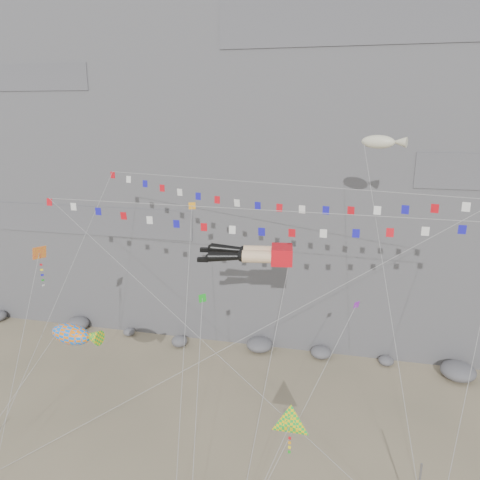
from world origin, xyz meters
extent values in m
plane|color=#9B896B|center=(0.00, 0.00, 0.00)|extent=(120.00, 120.00, 0.00)
cube|color=slate|center=(0.00, 32.00, 25.00)|extent=(80.00, 28.00, 50.00)
cube|color=red|center=(3.39, 6.80, 13.20)|extent=(1.70, 2.17, 1.17)
cylinder|color=#E2BA8D|center=(1.77, 5.98, 13.20)|extent=(2.09, 1.13, 0.87)
sphere|color=black|center=(0.79, 5.84, 13.20)|extent=(0.79, 0.79, 0.79)
cone|color=black|center=(-0.37, 5.68, 13.14)|extent=(2.45, 1.04, 0.81)
cube|color=black|center=(-1.93, 5.46, 12.87)|extent=(0.81, 0.45, 0.29)
cylinder|color=#E2BA8D|center=(1.61, 7.14, 13.20)|extent=(2.09, 1.13, 0.87)
sphere|color=black|center=(0.63, 7.00, 13.20)|extent=(0.79, 0.79, 0.79)
cone|color=black|center=(-0.53, 6.84, 13.32)|extent=(2.46, 1.05, 0.87)
cube|color=black|center=(-2.10, 6.62, 13.23)|extent=(0.81, 0.45, 0.29)
cylinder|color=gray|center=(3.15, -0.13, 6.63)|extent=(0.03, 0.03, 19.12)
cylinder|color=gray|center=(-6.03, 2.14, 9.00)|extent=(0.03, 0.03, 27.06)
cylinder|color=gray|center=(7.18, 1.38, 8.32)|extent=(0.03, 0.03, 21.99)
cylinder|color=gray|center=(-12.81, -0.83, 6.75)|extent=(0.03, 0.03, 15.13)
cylinder|color=gray|center=(-12.67, -1.90, 4.25)|extent=(0.03, 0.03, 11.70)
cylinder|color=gray|center=(11.17, 3.77, 10.41)|extent=(0.03, 0.03, 24.63)
cylinder|color=gray|center=(-2.11, 1.65, 8.05)|extent=(0.03, 0.03, 21.03)
cylinder|color=gray|center=(5.63, -0.01, 5.35)|extent=(0.03, 0.03, 15.94)
cylinder|color=gray|center=(-0.06, -2.29, 5.77)|extent=(0.03, 0.03, 14.39)
camera|label=1|loc=(7.62, -24.04, 22.76)|focal=35.00mm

